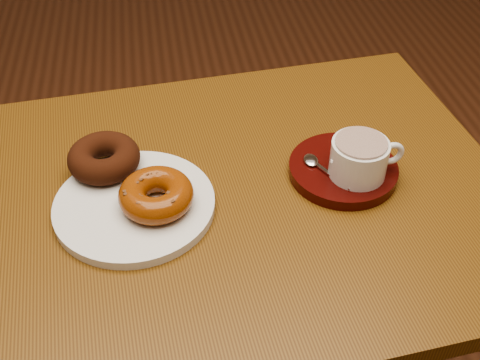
{
  "coord_description": "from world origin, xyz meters",
  "views": [
    {
      "loc": [
        0.17,
        -0.88,
        1.39
      ],
      "look_at": [
        0.27,
        -0.23,
        0.81
      ],
      "focal_mm": 45.0,
      "sensor_mm": 36.0,
      "label": 1
    }
  ],
  "objects": [
    {
      "name": "cafe_table",
      "position": [
        0.25,
        -0.23,
        0.67
      ],
      "size": [
        0.9,
        0.7,
        0.79
      ],
      "rotation": [
        0.0,
        0.0,
        0.09
      ],
      "color": "brown",
      "rests_on": "ground"
    },
    {
      "name": "coffee_cup",
      "position": [
        0.45,
        -0.24,
        0.84
      ],
      "size": [
        0.11,
        0.08,
        0.06
      ],
      "rotation": [
        0.0,
        0.0,
        0.02
      ],
      "color": "silver",
      "rests_on": "saucer"
    },
    {
      "name": "donut_cinnamon",
      "position": [
        0.08,
        -0.16,
        0.83
      ],
      "size": [
        0.13,
        0.13,
        0.04
      ],
      "primitive_type": "torus",
      "rotation": [
        0.0,
        0.0,
        -0.28
      ],
      "color": "#38170B",
      "rests_on": "donut_plate"
    },
    {
      "name": "donut_plate",
      "position": [
        0.12,
        -0.24,
        0.8
      ],
      "size": [
        0.24,
        0.24,
        0.01
      ],
      "primitive_type": "cylinder",
      "rotation": [
        0.0,
        0.0,
        0.06
      ],
      "color": "silver",
      "rests_on": "cafe_table"
    },
    {
      "name": "saucer",
      "position": [
        0.43,
        -0.22,
        0.8
      ],
      "size": [
        0.2,
        0.2,
        0.02
      ],
      "primitive_type": "cylinder",
      "rotation": [
        0.0,
        0.0,
        -0.25
      ],
      "color": "#350907",
      "rests_on": "cafe_table"
    },
    {
      "name": "donut_caramel",
      "position": [
        0.15,
        -0.26,
        0.83
      ],
      "size": [
        0.12,
        0.12,
        0.04
      ],
      "rotation": [
        0.0,
        0.0,
        0.17
      ],
      "color": "#823C0E",
      "rests_on": "donut_plate"
    },
    {
      "name": "teaspoon",
      "position": [
        0.39,
        -0.21,
        0.81
      ],
      "size": [
        0.05,
        0.09,
        0.01
      ],
      "rotation": [
        0.0,
        0.0,
        0.51
      ],
      "color": "silver",
      "rests_on": "saucer"
    }
  ]
}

